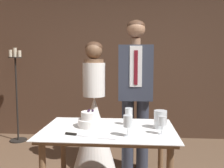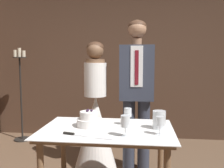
{
  "view_description": "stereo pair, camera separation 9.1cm",
  "coord_description": "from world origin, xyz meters",
  "views": [
    {
      "loc": [
        0.12,
        -1.95,
        1.4
      ],
      "look_at": [
        -0.09,
        0.69,
        1.13
      ],
      "focal_mm": 40.0,
      "sensor_mm": 36.0,
      "label": 1
    },
    {
      "loc": [
        0.21,
        -1.94,
        1.4
      ],
      "look_at": [
        -0.09,
        0.69,
        1.13
      ],
      "focal_mm": 40.0,
      "sensor_mm": 36.0,
      "label": 2
    }
  ],
  "objects": [
    {
      "name": "wall_back",
      "position": [
        0.0,
        2.47,
        1.4
      ],
      "size": [
        5.07,
        0.12,
        2.81
      ],
      "primitive_type": "cube",
      "color": "#513828",
      "rests_on": "ground_plane"
    },
    {
      "name": "cake_table",
      "position": [
        -0.09,
        0.28,
        0.66
      ],
      "size": [
        1.21,
        0.8,
        0.76
      ],
      "color": "brown",
      "rests_on": "ground_plane"
    },
    {
      "name": "tiered_cake",
      "position": [
        -0.27,
        0.33,
        0.82
      ],
      "size": [
        0.23,
        0.23,
        0.17
      ],
      "color": "white",
      "rests_on": "cake_table"
    },
    {
      "name": "cake_knife",
      "position": [
        -0.3,
        0.04,
        0.76
      ],
      "size": [
        0.44,
        0.13,
        0.02
      ],
      "rotation": [
        0.0,
        0.0,
        -0.25
      ],
      "color": "silver",
      "rests_on": "cake_table"
    },
    {
      "name": "wine_glass_near",
      "position": [
        0.09,
        0.07,
        0.88
      ],
      "size": [
        0.08,
        0.08,
        0.18
      ],
      "color": "silver",
      "rests_on": "cake_table"
    },
    {
      "name": "wine_glass_middle",
      "position": [
        0.38,
        0.15,
        0.86
      ],
      "size": [
        0.07,
        0.07,
        0.16
      ],
      "color": "silver",
      "rests_on": "cake_table"
    },
    {
      "name": "wine_glass_far",
      "position": [
        0.09,
        0.42,
        0.87
      ],
      "size": [
        0.07,
        0.07,
        0.17
      ],
      "color": "silver",
      "rests_on": "cake_table"
    },
    {
      "name": "hurricane_candle",
      "position": [
        0.39,
        0.33,
        0.84
      ],
      "size": [
        0.12,
        0.12,
        0.17
      ],
      "color": "silver",
      "rests_on": "cake_table"
    },
    {
      "name": "bride",
      "position": [
        -0.35,
        1.11,
        0.59
      ],
      "size": [
        0.54,
        0.54,
        1.61
      ],
      "color": "white",
      "rests_on": "ground_plane"
    },
    {
      "name": "groom",
      "position": [
        0.17,
        1.11,
        1.05
      ],
      "size": [
        0.41,
        0.25,
        1.86
      ],
      "color": "#333847",
      "rests_on": "ground_plane"
    },
    {
      "name": "candle_stand",
      "position": [
        -1.8,
        2.04,
        0.79
      ],
      "size": [
        0.28,
        0.28,
        1.57
      ],
      "color": "black",
      "rests_on": "ground_plane"
    }
  ]
}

